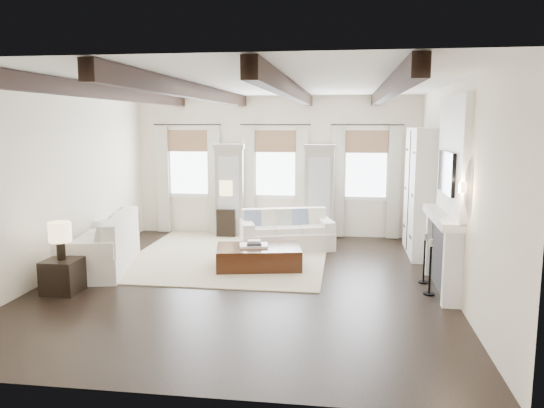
# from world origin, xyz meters

# --- Properties ---
(ground) EXTENTS (7.50, 7.50, 0.00)m
(ground) POSITION_xyz_m (0.00, 0.00, 0.00)
(ground) COLOR black
(ground) RESTS_ON ground
(room_shell) EXTENTS (6.54, 7.54, 3.22)m
(room_shell) POSITION_xyz_m (0.75, 0.90, 1.89)
(room_shell) COLOR white
(room_shell) RESTS_ON ground
(area_rug) EXTENTS (3.73, 4.16, 0.02)m
(area_rug) POSITION_xyz_m (-0.62, 1.59, 0.01)
(area_rug) COLOR beige
(area_rug) RESTS_ON ground
(sofa_back) EXTENTS (2.05, 1.36, 0.81)m
(sofa_back) POSITION_xyz_m (0.40, 2.42, 0.33)
(sofa_back) COLOR white
(sofa_back) RESTS_ON ground
(sofa_left) EXTENTS (1.47, 2.41, 0.96)m
(sofa_left) POSITION_xyz_m (-2.68, 0.45, 0.39)
(sofa_left) COLOR white
(sofa_left) RESTS_ON ground
(ottoman) EXTENTS (1.64, 1.20, 0.39)m
(ottoman) POSITION_xyz_m (0.07, 0.83, 0.20)
(ottoman) COLOR black
(ottoman) RESTS_ON ground
(tray) EXTENTS (0.56, 0.47, 0.04)m
(tray) POSITION_xyz_m (-0.02, 0.84, 0.41)
(tray) COLOR white
(tray) RESTS_ON ottoman
(book_lower) EXTENTS (0.29, 0.25, 0.04)m
(book_lower) POSITION_xyz_m (-0.00, 0.79, 0.45)
(book_lower) COLOR #262628
(book_lower) RESTS_ON tray
(book_upper) EXTENTS (0.25, 0.21, 0.03)m
(book_upper) POSITION_xyz_m (-0.01, 0.86, 0.49)
(book_upper) COLOR beige
(book_upper) RESTS_ON book_lower
(side_table_front) EXTENTS (0.52, 0.52, 0.52)m
(side_table_front) POSITION_xyz_m (-2.70, -0.96, 0.26)
(side_table_front) COLOR black
(side_table_front) RESTS_ON ground
(lamp_front) EXTENTS (0.34, 0.34, 0.59)m
(lamp_front) POSITION_xyz_m (-2.70, -0.96, 0.92)
(lamp_front) COLOR black
(lamp_front) RESTS_ON side_table_front
(side_table_back) EXTENTS (0.43, 0.43, 0.64)m
(side_table_back) POSITION_xyz_m (-1.09, 3.43, 0.32)
(side_table_back) COLOR black
(side_table_back) RESTS_ON ground
(lamp_back) EXTENTS (0.38, 0.38, 0.66)m
(lamp_back) POSITION_xyz_m (-1.09, 3.43, 1.09)
(lamp_back) COLOR black
(lamp_back) RESTS_ON side_table_back
(candlestick_near) EXTENTS (0.18, 0.18, 0.87)m
(candlestick_near) POSITION_xyz_m (2.90, -0.29, 0.36)
(candlestick_near) COLOR black
(candlestick_near) RESTS_ON ground
(candlestick_far) EXTENTS (0.17, 0.17, 0.82)m
(candlestick_far) POSITION_xyz_m (2.90, 0.32, 0.34)
(candlestick_far) COLOR black
(candlestick_far) RESTS_ON ground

